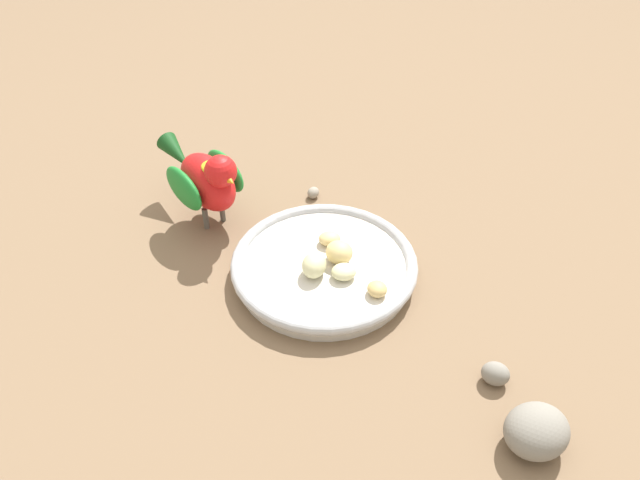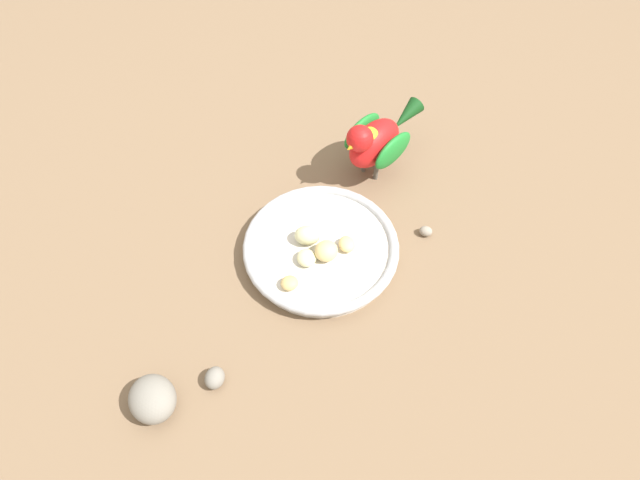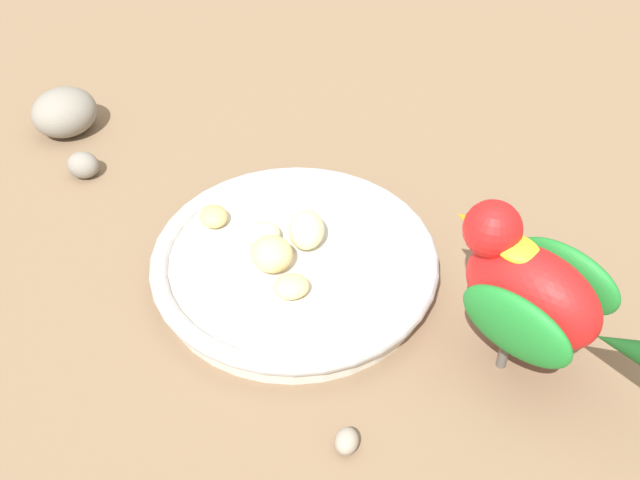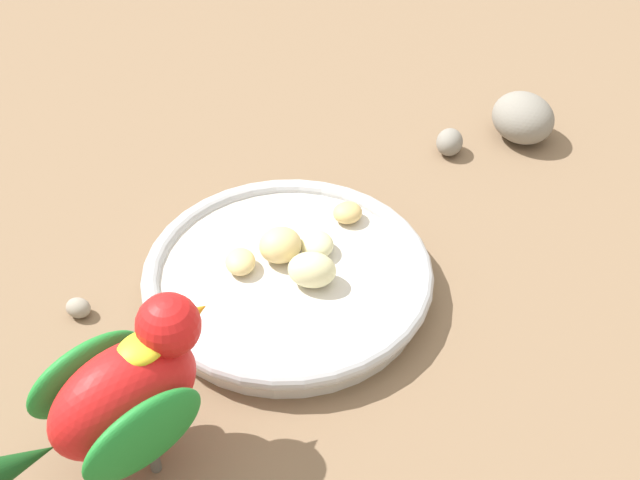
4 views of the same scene
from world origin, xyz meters
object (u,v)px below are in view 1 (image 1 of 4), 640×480
rock_large (537,431)px  pebble_1 (495,374)px  apple_piece_0 (377,289)px  parrot (206,178)px  apple_piece_2 (344,272)px  apple_piece_4 (339,252)px  feeding_bowl (324,268)px  apple_piece_1 (314,265)px  apple_piece_3 (330,239)px  pebble_0 (313,193)px

rock_large → pebble_1: rock_large is taller
apple_piece_0 → parrot: 0.29m
apple_piece_2 → rock_large: 0.29m
apple_piece_4 → feeding_bowl: bearing=-49.1°
apple_piece_1 → apple_piece_3: apple_piece_1 is taller
apple_piece_0 → apple_piece_3: 0.11m
feeding_bowl → apple_piece_0: 0.09m
parrot → apple_piece_3: bearing=26.9°
apple_piece_2 → apple_piece_3: 0.07m
feeding_bowl → rock_large: size_ratio=3.60×
apple_piece_1 → apple_piece_4: 0.04m
rock_large → pebble_0: (-0.33, -0.35, -0.02)m
parrot → pebble_1: parrot is taller
apple_piece_1 → pebble_0: size_ratio=1.89×
feeding_bowl → apple_piece_2: apple_piece_2 is taller
feeding_bowl → pebble_1: size_ratio=7.77×
feeding_bowl → apple_piece_2: 0.04m
apple_piece_4 → parrot: 0.22m
feeding_bowl → rock_large: 0.32m
parrot → pebble_0: 0.17m
apple_piece_4 → pebble_1: bearing=62.7°
feeding_bowl → pebble_1: feeding_bowl is taller
apple_piece_1 → apple_piece_3: bearing=179.8°
rock_large → pebble_0: 0.48m
apple_piece_1 → parrot: size_ratio=0.23×
apple_piece_2 → apple_piece_4: size_ratio=0.87×
apple_piece_2 → pebble_0: bearing=-149.7°
apple_piece_4 → pebble_0: size_ratio=1.73×
feeding_bowl → pebble_1: 0.25m
apple_piece_0 → pebble_1: (0.07, 0.15, -0.02)m
feeding_bowl → apple_piece_3: (-0.04, -0.01, 0.01)m
apple_piece_4 → rock_large: 0.32m
apple_piece_4 → parrot: bearing=-102.1°
rock_large → apple_piece_0: bearing=-124.2°
apple_piece_2 → pebble_0: (-0.18, -0.10, -0.02)m
apple_piece_2 → parrot: parrot is taller
parrot → apple_piece_4: bearing=19.9°
feeding_bowl → parrot: parrot is taller
rock_large → apple_piece_4: bearing=-124.3°
apple_piece_1 → pebble_1: size_ratio=1.27×
apple_piece_0 → feeding_bowl: bearing=-110.3°
apple_piece_0 → rock_large: 0.24m
pebble_0 → pebble_1: 0.40m
apple_piece_2 → pebble_0: apple_piece_2 is taller
apple_piece_2 → apple_piece_3: bearing=-146.3°
feeding_bowl → parrot: bearing=-107.0°
pebble_0 → pebble_1: (0.26, 0.30, 0.00)m
apple_piece_4 → pebble_0: bearing=-149.4°
rock_large → pebble_1: bearing=-145.5°
apple_piece_1 → apple_piece_2: apple_piece_1 is taller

